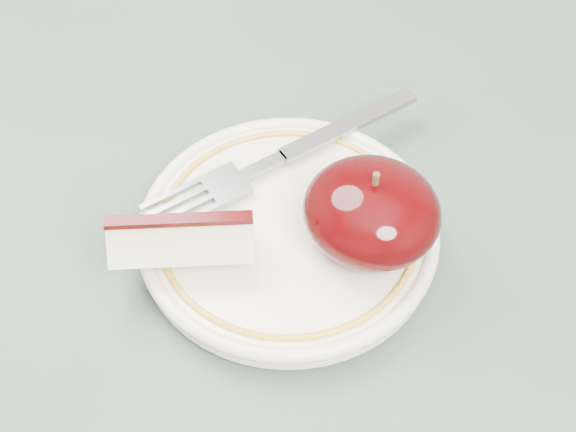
% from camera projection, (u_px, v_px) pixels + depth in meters
% --- Properties ---
extents(plate, '(0.18, 0.18, 0.02)m').
position_uv_depth(plate, '(288.00, 230.00, 0.48)').
color(plate, beige).
rests_on(plate, table).
extents(apple_half, '(0.08, 0.08, 0.06)m').
position_uv_depth(apple_half, '(372.00, 212.00, 0.46)').
color(apple_half, black).
rests_on(apple_half, plate).
extents(apple_wedge, '(0.09, 0.07, 0.04)m').
position_uv_depth(apple_wedge, '(182.00, 240.00, 0.45)').
color(apple_wedge, beige).
rests_on(apple_wedge, plate).
extents(fork, '(0.12, 0.18, 0.00)m').
position_uv_depth(fork, '(281.00, 158.00, 0.51)').
color(fork, gray).
rests_on(fork, plate).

